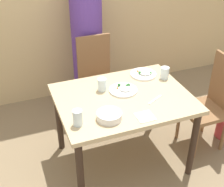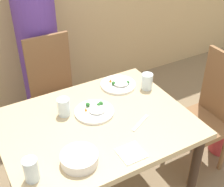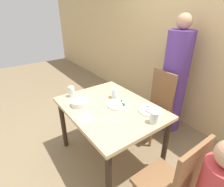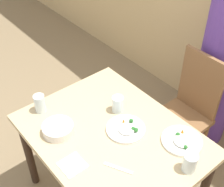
{
  "view_description": "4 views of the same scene",
  "coord_description": "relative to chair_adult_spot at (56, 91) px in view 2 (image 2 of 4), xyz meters",
  "views": [
    {
      "loc": [
        -0.91,
        -2.12,
        2.25
      ],
      "look_at": [
        -0.14,
        -0.08,
        0.87
      ],
      "focal_mm": 50.0,
      "sensor_mm": 36.0,
      "label": 1
    },
    {
      "loc": [
        -0.65,
        -1.36,
        2.0
      ],
      "look_at": [
        0.13,
        0.02,
        0.92
      ],
      "focal_mm": 50.0,
      "sensor_mm": 36.0,
      "label": 2
    },
    {
      "loc": [
        1.39,
        -0.98,
        1.76
      ],
      "look_at": [
        0.05,
        -0.01,
        0.94
      ],
      "focal_mm": 28.0,
      "sensor_mm": 36.0,
      "label": 3
    },
    {
      "loc": [
        1.06,
        -0.87,
        2.25
      ],
      "look_at": [
        -0.11,
        0.09,
        0.97
      ],
      "focal_mm": 50.0,
      "sensor_mm": 36.0,
      "label": 4
    }
  ],
  "objects": [
    {
      "name": "fork_steel",
      "position": [
        0.22,
        -0.94,
        0.24
      ],
      "size": [
        0.17,
        0.1,
        0.01
      ],
      "color": "silver",
      "rests_on": "dining_table"
    },
    {
      "name": "plate_rice_child",
      "position": [
        0.02,
        -0.71,
        0.25
      ],
      "size": [
        0.26,
        0.26,
        0.05
      ],
      "color": "white",
      "rests_on": "dining_table"
    },
    {
      "name": "dining_table",
      "position": [
        -0.02,
        -0.8,
        0.14
      ],
      "size": [
        1.17,
        0.9,
        0.75
      ],
      "color": "tan",
      "rests_on": "ground_plane"
    },
    {
      "name": "glass_water_center",
      "position": [
        0.48,
        -0.63,
        0.3
      ],
      "size": [
        0.08,
        0.08,
        0.12
      ],
      "color": "silver",
      "rests_on": "dining_table"
    },
    {
      "name": "person_adult",
      "position": [
        -0.0,
        0.34,
        0.27
      ],
      "size": [
        0.36,
        0.36,
        1.7
      ],
      "color": "#5B3893",
      "rests_on": "ground_plane"
    },
    {
      "name": "chair_child_spot",
      "position": [
        0.92,
        -0.86,
        0.0
      ],
      "size": [
        0.4,
        0.4,
        0.99
      ],
      "rotation": [
        0.0,
        0.0,
        -1.57
      ],
      "color": "brown",
      "rests_on": "ground_plane"
    },
    {
      "name": "glass_water_tall",
      "position": [
        -0.15,
        -0.63,
        0.3
      ],
      "size": [
        0.08,
        0.08,
        0.12
      ],
      "color": "silver",
      "rests_on": "dining_table"
    },
    {
      "name": "chair_adult_spot",
      "position": [
        0.0,
        0.0,
        0.0
      ],
      "size": [
        0.4,
        0.4,
        0.99
      ],
      "color": "brown",
      "rests_on": "ground_plane"
    },
    {
      "name": "glass_water_short",
      "position": [
        -0.5,
        -1.04,
        0.3
      ],
      "size": [
        0.08,
        0.08,
        0.13
      ],
      "color": "silver",
      "rests_on": "dining_table"
    },
    {
      "name": "napkin_folded",
      "position": [
        0.03,
        -1.13,
        0.24
      ],
      "size": [
        0.14,
        0.14,
        0.01
      ],
      "color": "white",
      "rests_on": "dining_table"
    },
    {
      "name": "bowl_curry",
      "position": [
        -0.24,
        -1.06,
        0.27
      ],
      "size": [
        0.2,
        0.2,
        0.06
      ],
      "color": "silver",
      "rests_on": "dining_table"
    },
    {
      "name": "plate_rice_adult",
      "position": [
        0.32,
        -0.51,
        0.25
      ],
      "size": [
        0.26,
        0.26,
        0.05
      ],
      "color": "white",
      "rests_on": "dining_table"
    }
  ]
}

